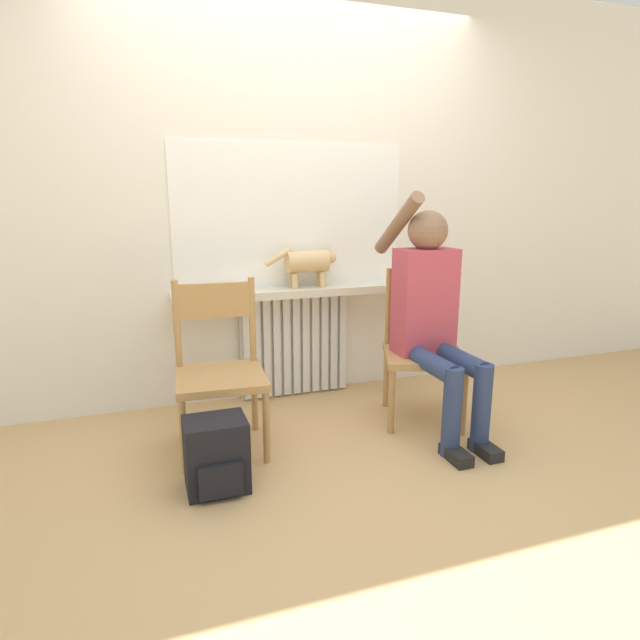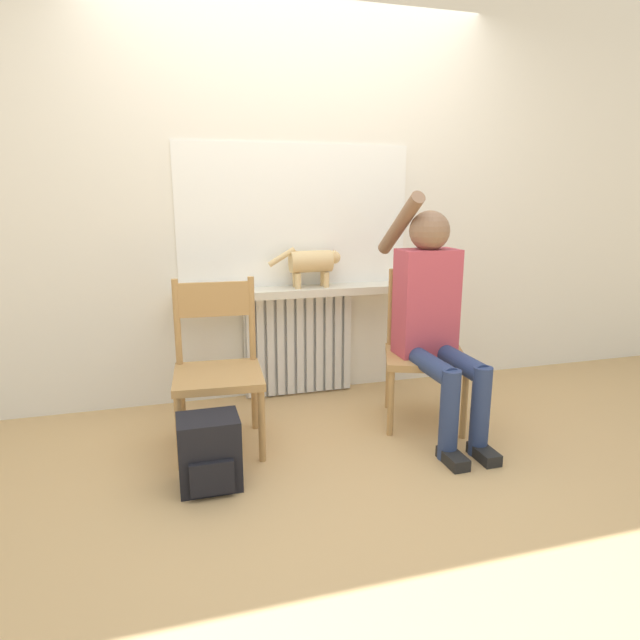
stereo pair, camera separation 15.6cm
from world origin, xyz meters
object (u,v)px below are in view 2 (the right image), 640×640
Objects in this scene: person at (434,313)px; cat at (312,263)px; chair_left at (218,366)px; backpack at (209,453)px; chair_right at (425,348)px.

person is 0.89m from cat.
chair_left is 0.66× the size of person.
chair_left is 1.86× the size of cat.
chair_right is at bearing 18.23° from backpack.
person is 2.82× the size of cat.
cat is 1.41× the size of backpack.
chair_left reaches higher than backpack.
chair_right is 0.27m from person.
cat is at bearing 52.45° from backpack.
cat is (-0.53, 0.69, 0.22)m from person.
chair_right is 0.66× the size of person.
chair_left is 1.22m from chair_right.
person reaches higher than backpack.
person is at bearing -52.58° from cat.
chair_left is at bearing 78.17° from backpack.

